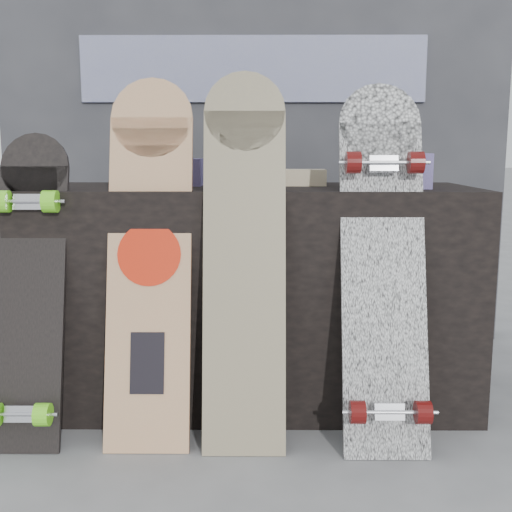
{
  "coord_description": "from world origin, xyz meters",
  "views": [
    {
      "loc": [
        0.03,
        -1.83,
        0.94
      ],
      "look_at": [
        0.02,
        0.2,
        0.6
      ],
      "focal_mm": 45.0,
      "sensor_mm": 36.0,
      "label": 1
    }
  ],
  "objects_px": {
    "vendor_table": "(251,294)",
    "longboard_celtic": "(244,248)",
    "longboard_geisha": "(150,249)",
    "longboard_cascadia": "(383,258)",
    "skateboard_dark": "(29,284)"
  },
  "relations": [
    {
      "from": "vendor_table",
      "to": "longboard_celtic",
      "type": "height_order",
      "value": "longboard_celtic"
    },
    {
      "from": "vendor_table",
      "to": "longboard_cascadia",
      "type": "height_order",
      "value": "longboard_cascadia"
    },
    {
      "from": "longboard_celtic",
      "to": "longboard_cascadia",
      "type": "bearing_deg",
      "value": 0.65
    },
    {
      "from": "longboard_geisha",
      "to": "longboard_cascadia",
      "type": "xyz_separation_m",
      "value": [
        0.74,
        -0.03,
        -0.02
      ]
    },
    {
      "from": "longboard_cascadia",
      "to": "vendor_table",
      "type": "bearing_deg",
      "value": 141.37
    },
    {
      "from": "vendor_table",
      "to": "longboard_geisha",
      "type": "distance_m",
      "value": 0.49
    },
    {
      "from": "longboard_geisha",
      "to": "longboard_cascadia",
      "type": "relative_size",
      "value": 1.02
    },
    {
      "from": "vendor_table",
      "to": "longboard_cascadia",
      "type": "xyz_separation_m",
      "value": [
        0.42,
        -0.34,
        0.2
      ]
    },
    {
      "from": "longboard_geisha",
      "to": "longboard_cascadia",
      "type": "bearing_deg",
      "value": -2.51
    },
    {
      "from": "longboard_cascadia",
      "to": "longboard_geisha",
      "type": "bearing_deg",
      "value": 177.49
    },
    {
      "from": "vendor_table",
      "to": "skateboard_dark",
      "type": "distance_m",
      "value": 0.79
    },
    {
      "from": "longboard_cascadia",
      "to": "skateboard_dark",
      "type": "xyz_separation_m",
      "value": [
        -1.12,
        -0.01,
        -0.09
      ]
    },
    {
      "from": "vendor_table",
      "to": "skateboard_dark",
      "type": "relative_size",
      "value": 1.62
    },
    {
      "from": "longboard_geisha",
      "to": "longboard_celtic",
      "type": "bearing_deg",
      "value": -7.03
    },
    {
      "from": "longboard_celtic",
      "to": "skateboard_dark",
      "type": "relative_size",
      "value": 1.19
    }
  ]
}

